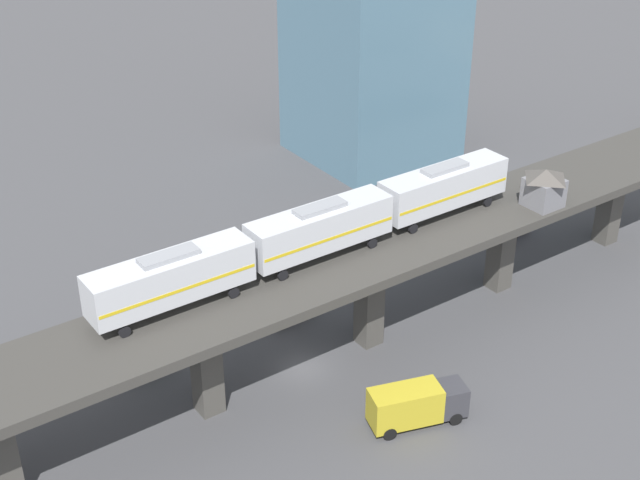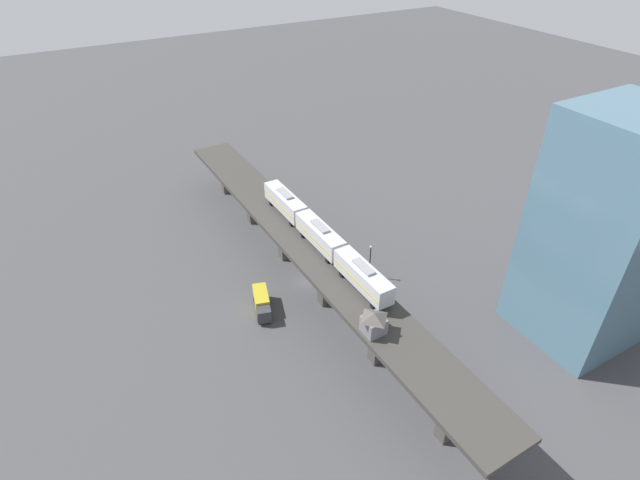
% 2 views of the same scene
% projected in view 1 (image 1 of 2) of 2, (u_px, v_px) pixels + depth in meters
% --- Properties ---
extents(ground_plane, '(400.00, 400.00, 0.00)m').
position_uv_depth(ground_plane, '(304.00, 369.00, 70.66)').
color(ground_plane, '#424244').
extents(elevated_viaduct, '(9.95, 92.13, 8.74)m').
position_uv_depth(elevated_viaduct, '(301.00, 290.00, 66.96)').
color(elevated_viaduct, '#393733').
rests_on(elevated_viaduct, ground).
extents(subway_train, '(3.46, 37.24, 4.45)m').
position_uv_depth(subway_train, '(320.00, 228.00, 67.54)').
color(subway_train, silver).
rests_on(subway_train, elevated_viaduct).
extents(signal_hut, '(3.27, 3.27, 3.40)m').
position_uv_depth(signal_hut, '(544.00, 187.00, 75.69)').
color(signal_hut, slate).
rests_on(signal_hut, elevated_viaduct).
extents(street_car_blue, '(1.96, 4.40, 1.89)m').
position_uv_depth(street_car_blue, '(507.00, 226.00, 89.87)').
color(street_car_blue, '#233D93').
rests_on(street_car_blue, ground).
extents(street_car_white, '(2.45, 4.62, 1.89)m').
position_uv_depth(street_car_white, '(288.00, 308.00, 76.63)').
color(street_car_white, silver).
rests_on(street_car_white, ground).
extents(street_car_green, '(2.31, 4.57, 1.89)m').
position_uv_depth(street_car_green, '(143.00, 358.00, 70.32)').
color(street_car_green, '#1E6638').
rests_on(street_car_green, ground).
extents(delivery_truck, '(4.22, 7.54, 3.20)m').
position_uv_depth(delivery_truck, '(416.00, 404.00, 64.13)').
color(delivery_truck, '#333338').
rests_on(delivery_truck, ground).
extents(street_lamp, '(0.44, 0.44, 6.94)m').
position_uv_depth(street_lamp, '(278.00, 253.00, 78.62)').
color(street_lamp, black).
rests_on(street_lamp, ground).
extents(office_tower, '(16.00, 16.00, 36.00)m').
position_uv_depth(office_tower, '(375.00, 4.00, 100.27)').
color(office_tower, slate).
rests_on(office_tower, ground).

